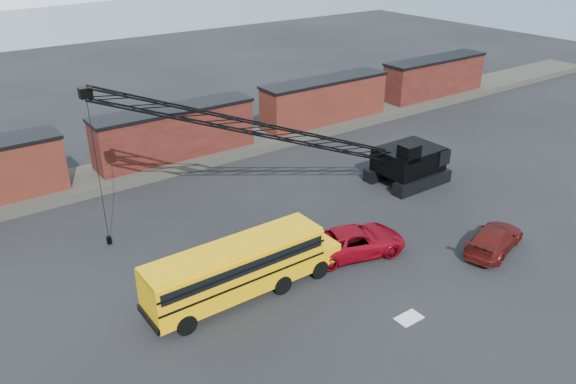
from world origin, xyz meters
The scene contains 10 objects.
ground centered at (0.00, 0.00, 0.00)m, with size 160.00×160.00×0.00m, color black.
gravel_berm centered at (0.00, 22.00, 0.35)m, with size 120.00×5.00×0.70m, color #403C34.
boxcar_mid centered at (0.00, 22.00, 2.76)m, with size 13.70×3.10×4.17m.
boxcar_east_near centered at (16.00, 22.00, 2.76)m, with size 13.70×3.10×4.17m.
boxcar_east_far centered at (32.00, 22.00, 2.76)m, with size 13.70×3.10×4.17m.
snow_patch centered at (0.50, -4.00, 0.01)m, with size 1.40×0.90×0.02m, color silver.
school_bus centered at (-5.40, 2.79, 1.79)m, with size 11.65×2.65×3.19m.
red_pickup centered at (2.45, 2.38, 0.88)m, with size 2.91×6.32×1.76m, color maroon.
maroon_suv centered at (9.70, -2.37, 0.79)m, with size 2.22×5.46×1.58m, color #4E100E.
crawler_crane centered at (1.35, 10.14, 5.98)m, with size 25.72×6.82×10.36m.
Camera 1 is at (-18.19, -19.21, 18.40)m, focal length 35.00 mm.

